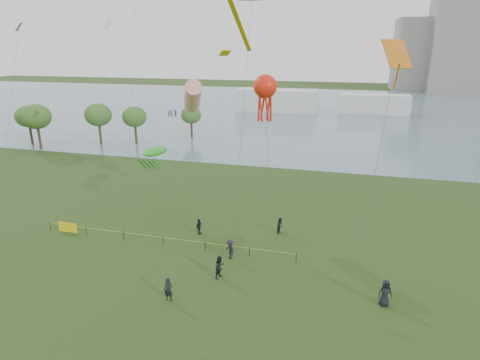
# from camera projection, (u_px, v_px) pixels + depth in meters

# --- Properties ---
(lake) EXTENTS (400.00, 120.00, 0.08)m
(lake) POSITION_uv_depth(u_px,v_px,m) (321.00, 110.00, 113.72)
(lake) COLOR slate
(lake) RESTS_ON ground_plane
(building_mid) EXTENTS (20.00, 20.00, 38.00)m
(building_mid) POSITION_uv_depth(u_px,v_px,m) (457.00, 42.00, 153.44)
(building_mid) COLOR gray
(building_mid) RESTS_ON ground_plane
(building_low) EXTENTS (16.00, 18.00, 28.00)m
(building_low) POSITION_uv_depth(u_px,v_px,m) (414.00, 55.00, 163.92)
(building_low) COLOR gray
(building_low) RESTS_ON ground_plane
(pavilion_left) EXTENTS (22.00, 8.00, 6.00)m
(pavilion_left) POSITION_uv_depth(u_px,v_px,m) (277.00, 100.00, 111.11)
(pavilion_left) COLOR silver
(pavilion_left) RESTS_ON ground_plane
(pavilion_right) EXTENTS (18.00, 7.00, 5.00)m
(pavilion_right) POSITION_uv_depth(u_px,v_px,m) (374.00, 104.00, 107.70)
(pavilion_right) COLOR silver
(pavilion_right) RESTS_ON ground_plane
(trees) EXTENTS (30.52, 19.83, 7.80)m
(trees) POSITION_uv_depth(u_px,v_px,m) (88.00, 116.00, 72.02)
(trees) COLOR #372819
(trees) RESTS_ON ground_plane
(fence) EXTENTS (24.07, 0.07, 1.05)m
(fence) POSITION_uv_depth(u_px,v_px,m) (103.00, 232.00, 37.60)
(fence) COLOR black
(fence) RESTS_ON ground_plane
(spectator_a) EXTENTS (0.96, 1.08, 1.84)m
(spectator_a) POSITION_uv_depth(u_px,v_px,m) (220.00, 267.00, 30.90)
(spectator_a) COLOR black
(spectator_a) RESTS_ON ground_plane
(spectator_b) EXTENTS (1.25, 1.21, 1.71)m
(spectator_b) POSITION_uv_depth(u_px,v_px,m) (230.00, 249.00, 33.71)
(spectator_b) COLOR black
(spectator_b) RESTS_ON ground_plane
(spectator_c) EXTENTS (0.57, 0.97, 1.55)m
(spectator_c) POSITION_uv_depth(u_px,v_px,m) (199.00, 227.00, 38.17)
(spectator_c) COLOR black
(spectator_c) RESTS_ON ground_plane
(spectator_d) EXTENTS (1.07, 0.82, 1.96)m
(spectator_d) POSITION_uv_depth(u_px,v_px,m) (385.00, 293.00, 27.53)
(spectator_d) COLOR black
(spectator_d) RESTS_ON ground_plane
(spectator_f) EXTENTS (0.68, 0.48, 1.78)m
(spectator_f) POSITION_uv_depth(u_px,v_px,m) (168.00, 290.00, 28.05)
(spectator_f) COLOR black
(spectator_f) RESTS_ON ground_plane
(spectator_g) EXTENTS (0.79, 0.91, 1.58)m
(spectator_g) POSITION_uv_depth(u_px,v_px,m) (280.00, 226.00, 38.36)
(spectator_g) COLOR black
(spectator_g) RESTS_ON ground_plane
(kite_windsock) EXTENTS (4.18, 9.92, 14.11)m
(kite_windsock) POSITION_uv_depth(u_px,v_px,m) (193.00, 97.00, 40.74)
(kite_windsock) COLOR #3F3F42
(kite_creature) EXTENTS (2.15, 8.57, 7.05)m
(kite_creature) POSITION_uv_depth(u_px,v_px,m) (155.00, 151.00, 42.03)
(kite_creature) COLOR #3F3F42
(kite_octopus) EXTENTS (3.07, 7.60, 14.93)m
(kite_octopus) POSITION_uv_depth(u_px,v_px,m) (265.00, 88.00, 33.23)
(kite_octopus) COLOR #3F3F42
(kite_delta) EXTENTS (2.86, 9.84, 17.40)m
(kite_delta) POSITION_uv_depth(u_px,v_px,m) (394.00, 71.00, 18.81)
(kite_delta) COLOR #3F3F42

